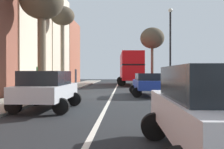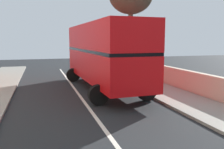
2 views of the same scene
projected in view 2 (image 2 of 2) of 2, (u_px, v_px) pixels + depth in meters
The scene contains 1 object.
double_decker_bus at pixel (103, 52), 14.91m from camera, with size 3.83×10.40×4.06m.
Camera 2 is at (-2.08, 0.91, 3.11)m, focal length 38.53 mm.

